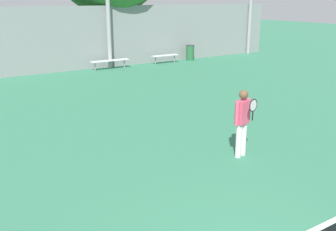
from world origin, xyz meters
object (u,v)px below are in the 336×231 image
(bench_courtside_near, at_px, (165,56))
(bench_courtside_far, at_px, (110,61))
(tennis_player, at_px, (242,119))
(trash_bin, at_px, (190,53))

(bench_courtside_near, height_order, bench_courtside_far, same)
(tennis_player, xyz_separation_m, trash_bin, (8.15, 13.12, -0.47))
(bench_courtside_near, xyz_separation_m, bench_courtside_far, (-3.57, 0.00, 0.01))
(tennis_player, height_order, bench_courtside_far, tennis_player)
(bench_courtside_far, bearing_deg, trash_bin, 2.02)
(trash_bin, bearing_deg, bench_courtside_near, -174.36)
(tennis_player, relative_size, bench_courtside_near, 0.99)
(trash_bin, bearing_deg, tennis_player, -121.85)
(bench_courtside_near, bearing_deg, trash_bin, 5.64)
(bench_courtside_far, relative_size, trash_bin, 2.32)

